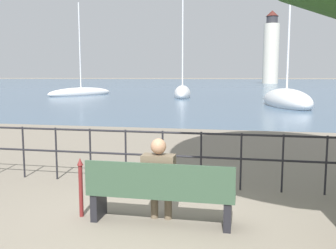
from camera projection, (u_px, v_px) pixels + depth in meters
name	position (u px, v px, depth m)	size (l,w,h in m)	color
ground_plane	(161.00, 222.00, 5.31)	(1000.00, 1000.00, 0.00)	gray
harbor_water	(241.00, 81.00, 160.43)	(600.00, 300.00, 0.01)	#47607A
park_bench	(160.00, 194.00, 5.19)	(2.07, 0.45, 0.90)	#334C38
seated_person_left	(159.00, 176.00, 5.25)	(0.46, 0.35, 1.21)	brown
promenade_railing	(182.00, 150.00, 6.96)	(13.83, 0.04, 1.05)	black
closed_umbrella	(81.00, 184.00, 5.48)	(0.09, 0.09, 0.88)	maroon
sailboat_0	(81.00, 93.00, 41.05)	(4.95, 8.77, 10.27)	white
sailboat_2	(182.00, 93.00, 37.44)	(2.49, 7.14, 10.47)	white
sailboat_3	(286.00, 101.00, 25.95)	(3.91, 7.96, 11.05)	white
harbor_lighthouse	(271.00, 50.00, 107.72)	(4.49, 4.49, 20.75)	beige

